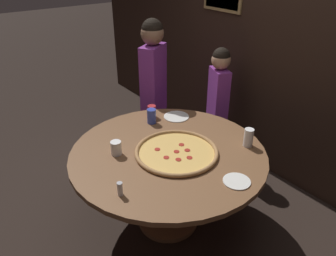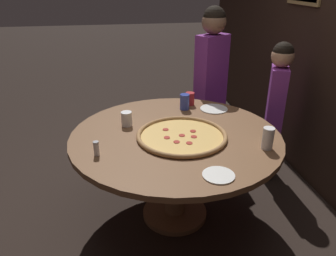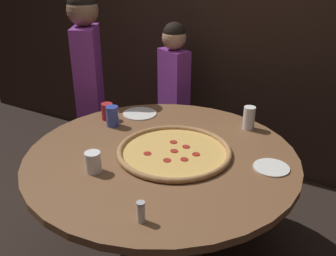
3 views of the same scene
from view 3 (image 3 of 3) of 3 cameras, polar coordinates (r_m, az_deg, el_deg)
ground_plane at (r=2.57m, az=-0.88°, el=-18.48°), size 24.00×24.00×0.00m
back_wall at (r=3.16m, az=11.86°, el=16.08°), size 6.40×0.08×2.60m
dining_table at (r=2.19m, az=-0.98°, el=-6.93°), size 1.54×1.54×0.74m
giant_pizza at (r=2.12m, az=0.96°, el=-3.55°), size 0.65×0.65×0.03m
drink_cup_centre_back at (r=2.46m, az=-8.47°, el=1.78°), size 0.08×0.08×0.13m
drink_cup_far_left at (r=2.44m, az=12.24°, el=1.51°), size 0.07×0.07×0.15m
drink_cup_far_right at (r=1.96m, az=-11.34°, el=-5.11°), size 0.08×0.08×0.11m
drink_cup_near_right at (r=2.57m, az=-9.24°, el=2.51°), size 0.08×0.08×0.11m
white_plate_beside_cup at (r=2.05m, az=15.47°, el=-5.83°), size 0.19×0.19×0.01m
white_plate_far_back at (r=2.65m, az=-4.32°, el=2.20°), size 0.24×0.24×0.01m
condiment_shaker at (r=1.60m, az=-4.15°, el=-12.61°), size 0.04×0.04×0.10m
diner_side_left at (r=3.15m, az=0.89°, el=5.83°), size 0.34×0.24×1.29m
diner_far_left at (r=3.02m, az=-11.96°, el=7.30°), size 0.31×0.40×1.54m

